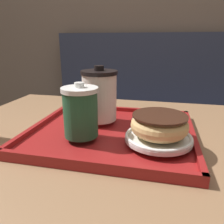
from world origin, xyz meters
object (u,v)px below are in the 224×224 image
coffee_cup_rear (100,95)px  donut_chocolate_glazed (159,125)px  coffee_cup_front (81,112)px  spoon (141,117)px

coffee_cup_rear → donut_chocolate_glazed: (0.17, -0.11, -0.03)m
coffee_cup_rear → donut_chocolate_glazed: size_ratio=1.19×
coffee_cup_front → donut_chocolate_glazed: bearing=3.8°
spoon → coffee_cup_rear: bearing=-47.1°
coffee_cup_front → coffee_cup_rear: (0.01, 0.12, 0.01)m
coffee_cup_front → spoon: 0.20m
coffee_cup_rear → donut_chocolate_glazed: bearing=-32.9°
spoon → coffee_cup_front: bearing=-11.7°
coffee_cup_rear → donut_chocolate_glazed: 0.20m
coffee_cup_front → coffee_cup_rear: coffee_cup_rear is taller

